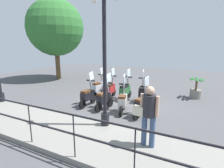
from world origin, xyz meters
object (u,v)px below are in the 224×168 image
object	(u,v)px
lamp_post_near	(105,66)
scooter_near_0	(142,105)
scooter_near_1	(123,101)
scooter_far_1	(125,90)
potted_palm	(196,90)
scooter_far_3	(99,87)
scooter_near_3	(88,96)
scooter_far_2	(110,89)
scooter_far_0	(142,92)
scooter_near_2	(104,99)
pedestrian_with_bag	(148,112)
tree_large	(55,28)

from	to	relation	value
lamp_post_near	scooter_near_0	world-z (taller)	lamp_post_near
scooter_near_1	scooter_far_1	xyz separation A→B (m)	(1.64, 0.57, 0.00)
potted_palm	scooter_near_0	world-z (taller)	scooter_near_0
lamp_post_near	scooter_far_3	world-z (taller)	lamp_post_near
scooter_near_1	scooter_far_1	size ratio (longest dim) A/B	1.00
potted_palm	scooter_near_1	world-z (taller)	scooter_near_1
scooter_near_3	scooter_far_1	xyz separation A→B (m)	(1.63, -1.16, 0.00)
scooter_far_2	potted_palm	bearing A→B (deg)	-66.23
lamp_post_near	scooter_far_2	size ratio (longest dim) A/B	2.82
scooter_far_0	scooter_near_2	bearing A→B (deg)	134.58
pedestrian_with_bag	scooter_far_3	bearing A→B (deg)	52.35
lamp_post_near	scooter_far_3	distance (m)	4.20
lamp_post_near	scooter_far_0	bearing A→B (deg)	-4.37
scooter_far_1	scooter_far_3	world-z (taller)	same
potted_palm	scooter_far_3	distance (m)	5.10
pedestrian_with_bag	scooter_near_0	world-z (taller)	pedestrian_with_bag
scooter_near_3	scooter_far_0	xyz separation A→B (m)	(1.65, -2.03, 0.00)
lamp_post_near	tree_large	bearing A→B (deg)	51.80
lamp_post_near	scooter_near_0	size ratio (longest dim) A/B	2.82
pedestrian_with_bag	scooter_near_0	size ratio (longest dim) A/B	1.03
tree_large	scooter_far_2	world-z (taller)	tree_large
scooter_near_2	scooter_far_0	world-z (taller)	same
scooter_near_1	scooter_near_0	bearing A→B (deg)	-109.55
pedestrian_with_bag	scooter_near_1	size ratio (longest dim) A/B	1.03
scooter_far_3	pedestrian_with_bag	bearing A→B (deg)	-125.95
potted_palm	scooter_far_0	world-z (taller)	scooter_far_0
scooter_near_3	scooter_near_2	bearing A→B (deg)	-92.12
tree_large	scooter_far_1	size ratio (longest dim) A/B	4.03
scooter_near_1	scooter_near_3	size ratio (longest dim) A/B	1.00
scooter_near_2	lamp_post_near	bearing A→B (deg)	-141.67
pedestrian_with_bag	scooter_far_0	distance (m)	4.09
scooter_near_2	scooter_near_3	size ratio (longest dim) A/B	1.00
scooter_far_0	scooter_far_2	bearing A→B (deg)	81.28
lamp_post_near	scooter_far_2	xyz separation A→B (m)	(3.18, 1.43, -1.59)
lamp_post_near	scooter_near_1	distance (m)	2.26
potted_palm	scooter_near_0	size ratio (longest dim) A/B	0.69
lamp_post_near	scooter_far_3	size ratio (longest dim) A/B	2.82
scooter_far_3	lamp_post_near	bearing A→B (deg)	-136.42
pedestrian_with_bag	scooter_far_0	xyz separation A→B (m)	(3.84, 1.30, -0.60)
pedestrian_with_bag	scooter_far_3	distance (m)	5.35
tree_large	potted_palm	world-z (taller)	tree_large
tree_large	scooter_near_1	world-z (taller)	tree_large
lamp_post_near	scooter_near_3	distance (m)	2.88
lamp_post_near	scooter_far_1	xyz separation A→B (m)	(3.24, 0.62, -1.59)
scooter_near_3	potted_palm	bearing A→B (deg)	-50.11
scooter_near_1	scooter_near_2	size ratio (longest dim) A/B	1.00
scooter_near_3	scooter_far_3	size ratio (longest dim) A/B	1.00
scooter_near_2	scooter_far_3	bearing A→B (deg)	46.07
scooter_far_2	scooter_far_0	bearing A→B (deg)	-89.54
scooter_near_2	scooter_near_3	bearing A→B (deg)	95.50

